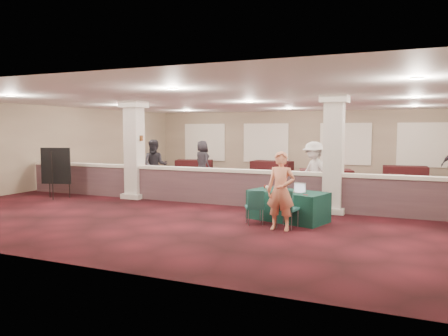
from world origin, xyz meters
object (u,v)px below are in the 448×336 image
at_px(near_table, 288,206).
at_px(far_table_back_right, 405,175).
at_px(far_table_front_left, 138,172).
at_px(attendee_d, 202,161).
at_px(far_table_back_center, 272,169).
at_px(attendee_a, 155,165).
at_px(far_table_back_left, 194,167).
at_px(attendee_b, 314,172).
at_px(conf_chair_side, 255,204).
at_px(conf_chair_main, 286,206).
at_px(far_table_front_center, 326,180).
at_px(easel_board, 56,166).
at_px(far_table_front_right, 380,184).
at_px(woman, 281,191).

relative_size(near_table, far_table_back_right, 1.07).
distance_m(far_table_front_left, attendee_d, 3.14).
distance_m(far_table_back_center, attendee_a, 6.83).
distance_m(far_table_back_left, attendee_b, 9.67).
xyz_separation_m(near_table, attendee_d, (-5.59, 6.50, 0.53)).
bearing_deg(attendee_a, far_table_back_center, 41.72).
bearing_deg(conf_chair_side, attendee_a, 114.66).
bearing_deg(attendee_a, conf_chair_main, -59.87).
xyz_separation_m(near_table, conf_chair_main, (0.20, -0.90, 0.16)).
bearing_deg(far_table_back_center, far_table_back_right, 0.00).
height_order(far_table_front_center, far_table_back_left, far_table_front_center).
bearing_deg(far_table_front_center, far_table_front_left, 180.00).
height_order(easel_board, attendee_d, attendee_d).
bearing_deg(attendee_a, far_table_front_right, -7.70).
bearing_deg(far_table_front_left, attendee_d, 9.33).
height_order(attendee_a, attendee_d, attendee_a).
relative_size(conf_chair_side, far_table_back_center, 0.44).
xyz_separation_m(near_table, easel_board, (-7.92, 0.33, 0.71)).
relative_size(easel_board, far_table_front_left, 1.01).
xyz_separation_m(conf_chair_side, attendee_b, (0.61, 3.81, 0.46)).
xyz_separation_m(near_table, attendee_b, (0.02, 3.00, 0.58)).
distance_m(woman, far_table_front_left, 11.30).
distance_m(far_table_front_left, far_table_front_right, 10.45).
distance_m(conf_chair_main, attendee_d, 9.40).
xyz_separation_m(conf_chair_side, far_table_back_center, (-2.76, 10.31, -0.11)).
bearing_deg(easel_board, far_table_front_left, 79.44).
xyz_separation_m(conf_chair_main, far_table_back_center, (-3.55, 10.40, -0.14)).
height_order(woman, far_table_back_center, woman).
bearing_deg(near_table, far_table_front_center, 107.57).
distance_m(far_table_back_left, attendee_d, 3.27).
relative_size(far_table_back_right, attendee_d, 0.99).
relative_size(near_table, conf_chair_main, 2.14).
bearing_deg(attendee_d, far_table_front_right, -154.13).
height_order(far_table_back_left, attendee_b, attendee_b).
height_order(near_table, far_table_back_right, near_table).
relative_size(near_table, far_table_back_left, 1.05).
bearing_deg(far_table_back_right, attendee_b, -111.49).
xyz_separation_m(easel_board, far_table_back_right, (10.50, 9.17, -0.71)).
distance_m(near_table, far_table_back_right, 9.84).
bearing_deg(easel_board, far_table_back_center, 45.72).
relative_size(near_table, attendee_a, 1.00).
relative_size(conf_chair_side, far_table_front_center, 0.44).
bearing_deg(easel_board, woman, -27.89).
bearing_deg(far_table_front_right, near_table, -107.44).
relative_size(easel_board, far_table_back_left, 0.93).
height_order(far_table_front_left, far_table_front_right, same).
relative_size(far_table_front_center, attendee_a, 1.01).
distance_m(woman, far_table_back_left, 12.76).
height_order(conf_chair_main, far_table_back_left, conf_chair_main).
bearing_deg(far_table_back_center, far_table_front_right, -35.88).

